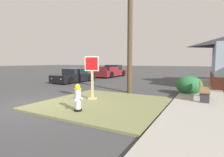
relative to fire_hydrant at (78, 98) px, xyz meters
name	(u,v)px	position (x,y,z in m)	size (l,w,h in m)	color
ground_plane	(40,105)	(-2.16, 0.10, -0.54)	(160.00, 160.00, 0.00)	#3D3D3F
grass_corner_patch	(104,103)	(0.09, 1.63, -0.50)	(5.09, 5.04, 0.08)	olive
sidewalk_strip	(202,94)	(3.83, 6.16, -0.48)	(2.20, 18.15, 0.12)	#9E9B93
fire_hydrant	(78,98)	(0.00, 0.00, 0.00)	(0.38, 0.34, 0.98)	black
stop_sign	(92,79)	(-0.68, 1.87, 0.49)	(0.66, 0.37, 2.02)	tan
manhole_cover	(99,93)	(-1.55, 3.82, -0.54)	(0.70, 0.70, 0.02)	black
parked_sedan_black	(74,76)	(-6.69, 7.58, 0.00)	(2.00, 4.31, 1.25)	black
pickup_truck_maroon	(111,72)	(-6.52, 14.32, 0.07)	(2.21, 5.50, 1.48)	maroon
street_bench	(203,89)	(3.89, 4.18, 0.05)	(0.47, 1.75, 0.85)	brown
utility_pole	(130,16)	(-0.02, 4.79, 3.96)	(1.79, 0.29, 8.59)	#4C3823
shrub_by_curb	(189,85)	(3.18, 5.86, -0.02)	(1.42, 1.42, 1.06)	#256635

